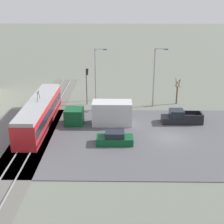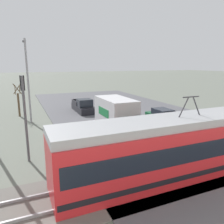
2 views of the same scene
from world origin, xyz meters
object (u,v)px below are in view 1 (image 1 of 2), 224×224
at_px(light_rail_tram, 40,113).
at_px(sedan_car_0, 115,139).
at_px(box_truck, 103,114).
at_px(traffic_light_pole, 87,82).
at_px(street_lamp_near_crossing, 155,74).
at_px(street_tree, 177,92).
at_px(pickup_truck, 181,118).
at_px(street_lamp_mid_block, 97,71).

relative_size(light_rail_tram, sedan_car_0, 3.74).
relative_size(box_truck, traffic_light_pole, 1.54).
relative_size(traffic_light_pole, street_lamp_near_crossing, 0.63).
height_order(traffic_light_pole, street_tree, traffic_light_pole).
relative_size(pickup_truck, street_tree, 1.31).
xyz_separation_m(traffic_light_pole, street_lamp_mid_block, (1.93, -1.39, 1.21)).
height_order(light_rail_tram, traffic_light_pole, traffic_light_pole).
bearing_deg(pickup_truck, street_lamp_mid_block, 51.16).
distance_m(light_rail_tram, street_tree, 21.44).
xyz_separation_m(light_rail_tram, box_truck, (0.37, -8.23, -0.22)).
distance_m(box_truck, street_tree, 14.16).
xyz_separation_m(sedan_car_0, street_lamp_mid_block, (15.97, 3.00, 4.16)).
height_order(box_truck, sedan_car_0, box_truck).
xyz_separation_m(street_tree, street_lamp_near_crossing, (-1.13, 3.67, 3.25)).
relative_size(sedan_car_0, street_lamp_near_crossing, 0.47).
bearing_deg(street_tree, traffic_light_pole, 91.57).
relative_size(box_truck, sedan_car_0, 2.08).
height_order(street_tree, street_lamp_near_crossing, street_lamp_near_crossing).
xyz_separation_m(box_truck, street_lamp_mid_block, (10.14, 1.39, 3.35)).
xyz_separation_m(light_rail_tram, street_lamp_near_crossing, (7.83, -15.81, 3.38)).
bearing_deg(light_rail_tram, street_lamp_mid_block, -33.06).
bearing_deg(sedan_car_0, street_lamp_near_crossing, -24.19).
bearing_deg(street_lamp_mid_block, traffic_light_pole, 144.23).
bearing_deg(street_lamp_near_crossing, sedan_car_0, 155.81).
height_order(light_rail_tram, street_tree, light_rail_tram).
relative_size(light_rail_tram, street_tree, 3.84).
height_order(light_rail_tram, street_lamp_mid_block, street_lamp_mid_block).
xyz_separation_m(light_rail_tram, street_tree, (8.96, -19.48, 0.14)).
distance_m(light_rail_tram, street_lamp_mid_block, 12.93).
bearing_deg(street_tree, box_truck, 127.38).
bearing_deg(street_tree, light_rail_tram, 114.70).
height_order(sedan_car_0, street_lamp_near_crossing, street_lamp_near_crossing).
height_order(sedan_car_0, traffic_light_pole, traffic_light_pole).
bearing_deg(street_lamp_mid_block, sedan_car_0, -169.38).
height_order(street_tree, street_lamp_mid_block, street_lamp_mid_block).
height_order(sedan_car_0, street_tree, street_tree).
xyz_separation_m(traffic_light_pole, street_tree, (0.38, -14.03, -1.78)).
relative_size(street_tree, street_lamp_near_crossing, 0.46).
distance_m(box_truck, street_lamp_mid_block, 10.77).
bearing_deg(street_lamp_mid_block, street_lamp_near_crossing, -106.66).
distance_m(box_truck, sedan_car_0, 6.10).
distance_m(box_truck, street_lamp_near_crossing, 11.23).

